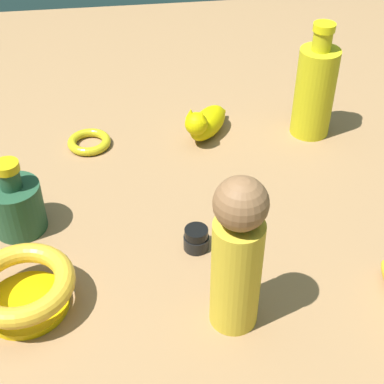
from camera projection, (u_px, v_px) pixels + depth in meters
name	position (u px, v px, depth m)	size (l,w,h in m)	color
ground	(192.00, 227.00, 0.94)	(2.00, 2.00, 0.00)	#936D47
bowl	(22.00, 287.00, 0.79)	(0.15, 0.15, 0.06)	#E1B608
bangle	(89.00, 142.00, 1.12)	(0.09, 0.09, 0.02)	gold
person_figure_adult	(237.00, 256.00, 0.72)	(0.08, 0.08, 0.24)	gold
bottle_tall	(315.00, 89.00, 1.10)	(0.08, 0.08, 0.23)	gold
bottle_short	(16.00, 205.00, 0.91)	(0.09, 0.09, 0.13)	#20472E
cat_figurine	(206.00, 123.00, 1.13)	(0.13, 0.11, 0.08)	#CCBC06
nail_polish_jar	(195.00, 239.00, 0.89)	(0.04, 0.04, 0.04)	black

